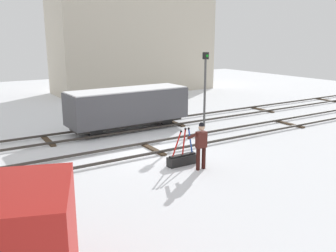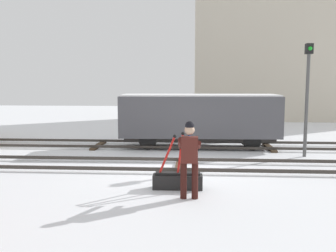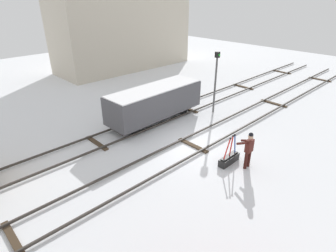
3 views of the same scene
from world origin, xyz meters
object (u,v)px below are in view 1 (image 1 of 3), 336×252
Objects in this scene: switch_lever_frame at (182,159)px; rail_worker at (201,143)px; freight_car_mid_siding at (128,106)px; signal_post at (205,82)px.

switch_lever_frame is 1.11m from rail_worker.
rail_worker is at bearing -69.13° from switch_lever_frame.
freight_car_mid_siding is (0.33, 6.68, 0.25)m from rail_worker.
rail_worker is 6.69m from signal_post.
switch_lever_frame is 6.06m from freight_car_mid_siding.
signal_post is at bearing 43.98° from switch_lever_frame.
signal_post reaches higher than switch_lever_frame.
signal_post is (4.40, 4.34, 2.20)m from switch_lever_frame.
rail_worker reaches higher than switch_lever_frame.
switch_lever_frame is at bearing 110.87° from rail_worker.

